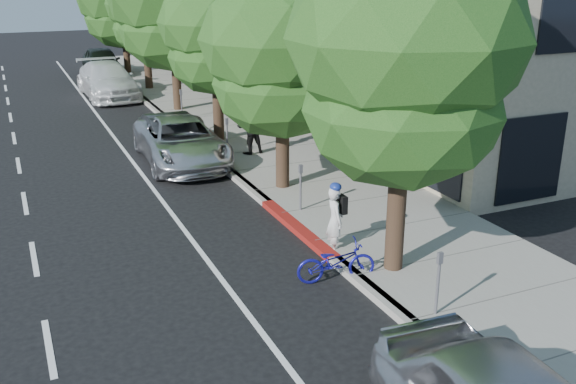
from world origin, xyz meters
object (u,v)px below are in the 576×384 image
white_pickup (107,80)px  pedestrian (250,127)px  street_tree_4 (143,6)px  dark_sedan (172,136)px  street_tree_0 (406,44)px  cyclist (335,220)px  street_tree_2 (215,25)px  silver_suv (181,142)px  street_tree_1 (282,43)px  bicycle (336,262)px  dark_suv_far (102,62)px

white_pickup → pedestrian: bearing=-80.6°
street_tree_4 → dark_sedan: bearing=-99.0°
street_tree_0 → cyclist: (-0.65, 1.50, -4.11)m
street_tree_2 → pedestrian: street_tree_2 is taller
silver_suv → pedestrian: size_ratio=2.88×
silver_suv → pedestrian: (2.36, -0.28, 0.34)m
silver_suv → street_tree_1: bearing=-61.2°
dark_sedan → white_pickup: size_ratio=0.72×
street_tree_4 → cyclist: bearing=-91.7°
bicycle → silver_suv: 9.83m
street_tree_4 → white_pickup: 4.35m
street_tree_2 → street_tree_4: (0.00, 12.00, 0.05)m
dark_suv_far → white_pickup: bearing=-95.1°
street_tree_0 → white_pickup: size_ratio=1.33×
white_pickup → silver_suv: bearing=-90.7°
street_tree_0 → street_tree_2: 12.01m
street_tree_1 → pedestrian: 4.94m
cyclist → pedestrian: bearing=1.7°
silver_suv → dark_suv_far: 20.01m
cyclist → silver_suv: bearing=17.8°
street_tree_4 → bicycle: 24.16m
silver_suv → dark_sedan: 1.00m
cyclist → dark_sedan: size_ratio=0.37×
cyclist → dark_sedan: cyclist is taller
street_tree_1 → silver_suv: bearing=116.4°
silver_suv → dark_suv_far: (0.46, 20.00, 0.10)m
white_pickup → street_tree_0: bearing=-86.4°
street_tree_1 → dark_sedan: size_ratio=1.66×
street_tree_0 → dark_suv_far: size_ratio=1.57×
street_tree_0 → silver_suv: size_ratio=1.45×
street_tree_0 → pedestrian: street_tree_0 is taller
street_tree_0 → street_tree_1: size_ratio=1.11×
street_tree_2 → dark_suv_far: (-1.52, 18.00, -3.50)m
silver_suv → dark_suv_far: dark_suv_far is taller
silver_suv → street_tree_2: bearing=47.7°
street_tree_0 → street_tree_4: bearing=90.0°
street_tree_4 → pedestrian: 14.67m
street_tree_1 → street_tree_2: street_tree_1 is taller
cyclist → street_tree_0: bearing=-147.7°
cyclist → silver_suv: size_ratio=0.29×
silver_suv → white_pickup: 13.00m
street_tree_1 → street_tree_2: bearing=90.0°
street_tree_2 → silver_suv: 4.57m
street_tree_4 → bicycle: bearing=-93.1°
white_pickup → dark_suv_far: white_pickup is taller
street_tree_1 → bicycle: bearing=-102.6°
bicycle → pedestrian: size_ratio=0.89×
street_tree_2 → dark_sedan: street_tree_2 is taller
street_tree_1 → street_tree_4: 18.00m
street_tree_2 → silver_suv: bearing=-134.8°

